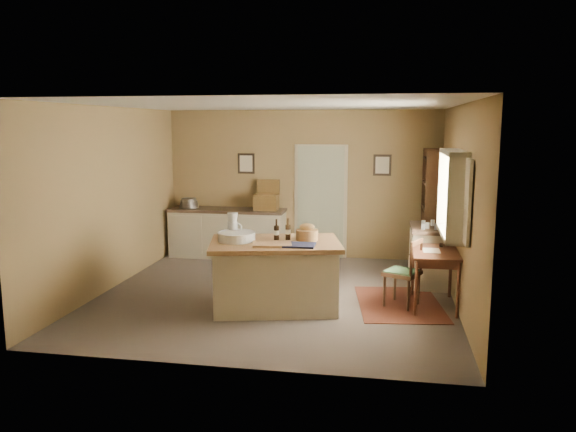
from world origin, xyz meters
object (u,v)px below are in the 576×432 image
object	(u,v)px
desk_chair	(402,273)
sideboard	(228,231)
work_island	(274,273)
right_cabinet	(429,255)
shelving_unit	(436,211)
writing_desk	(435,258)

from	to	relation	value
desk_chair	sideboard	bearing A→B (deg)	167.25
work_island	sideboard	xyz separation A→B (m)	(-1.44, 2.78, -0.00)
work_island	right_cabinet	size ratio (longest dim) A/B	1.90
work_island	shelving_unit	xyz separation A→B (m)	(2.26, 2.35, 0.54)
work_island	desk_chair	xyz separation A→B (m)	(1.68, 0.38, -0.03)
writing_desk	desk_chair	bearing A→B (deg)	-170.62
writing_desk	work_island	bearing A→B (deg)	-167.93
writing_desk	shelving_unit	distance (m)	1.94
desk_chair	shelving_unit	bearing A→B (deg)	98.43
writing_desk	right_cabinet	bearing A→B (deg)	90.01
sideboard	writing_desk	xyz separation A→B (m)	(3.54, -2.33, 0.19)
work_island	sideboard	size ratio (longest dim) A/B	0.88
shelving_unit	sideboard	bearing A→B (deg)	173.43
work_island	shelving_unit	distance (m)	3.30
sideboard	right_cabinet	size ratio (longest dim) A/B	2.16
writing_desk	sideboard	bearing A→B (deg)	146.69
sideboard	shelving_unit	world-z (taller)	shelving_unit
work_island	desk_chair	world-z (taller)	work_island
work_island	shelving_unit	world-z (taller)	shelving_unit
sideboard	desk_chair	distance (m)	3.93
right_cabinet	work_island	bearing A→B (deg)	-143.43
desk_chair	shelving_unit	xyz separation A→B (m)	(0.58, 1.97, 0.56)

